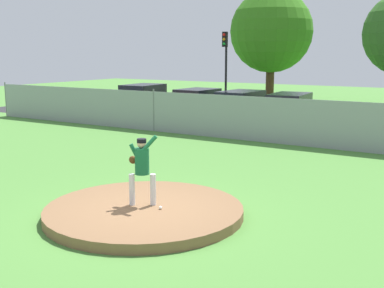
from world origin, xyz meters
The scene contains 12 objects.
ground_plane centered at (0.00, 6.00, 0.00)m, with size 80.00×80.00×0.00m, color #4C8438.
asphalt_strip centered at (0.00, 14.50, 0.00)m, with size 44.00×7.00×0.01m, color #2B2B2D.
pitchers_mound centered at (0.00, 0.00, 0.11)m, with size 4.45×4.45×0.22m, color brown.
pitcher_youth centered at (-0.11, 0.08, 1.15)m, with size 0.78×0.37×1.62m.
baseball centered at (0.43, 0.03, 0.26)m, with size 0.07×0.07×0.07m, color white.
chainlink_fence centered at (0.00, 10.00, 0.93)m, with size 35.09×0.07×1.95m.
parked_car_red centered at (-7.45, 14.66, 0.79)m, with size 2.07×4.29×1.66m.
parked_car_champagne centered at (-1.99, 14.22, 0.80)m, with size 2.11×4.80×1.68m.
parked_car_navy centered at (-10.80, 14.18, 0.86)m, with size 2.06×4.62×1.83m.
parked_car_teal centered at (-4.73, 14.49, 0.81)m, with size 1.98×4.83×1.67m.
traffic_light_near centered at (-7.87, 18.68, 3.32)m, with size 0.28×0.46×4.86m.
tree_broad_right centered at (-7.48, 24.83, 5.08)m, with size 5.81×5.81×8.01m.
Camera 1 is at (6.47, -8.44, 3.61)m, focal length 46.07 mm.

